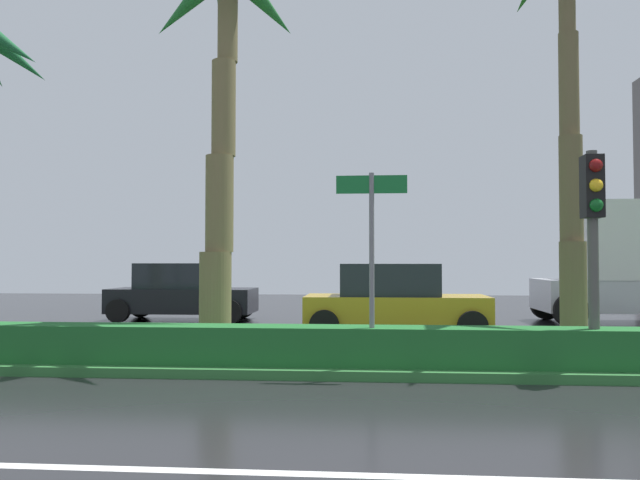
# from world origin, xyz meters

# --- Properties ---
(ground_plane) EXTENTS (90.00, 42.00, 0.10)m
(ground_plane) POSITION_xyz_m (0.00, 9.00, -0.05)
(ground_plane) COLOR black
(near_lane_divider_stripe) EXTENTS (81.00, 0.14, 0.01)m
(near_lane_divider_stripe) POSITION_xyz_m (0.00, 2.00, 0.00)
(near_lane_divider_stripe) COLOR white
(near_lane_divider_stripe) RESTS_ON ground_plane
(median_strip) EXTENTS (85.50, 4.00, 0.15)m
(median_strip) POSITION_xyz_m (0.00, 8.00, 0.07)
(median_strip) COLOR #2D6B33
(median_strip) RESTS_ON ground_plane
(median_hedge) EXTENTS (76.50, 0.70, 0.60)m
(median_hedge) POSITION_xyz_m (0.00, 6.60, 0.45)
(median_hedge) COLOR #1E6028
(median_hedge) RESTS_ON median_strip
(palm_tree_centre_left) EXTENTS (3.93, 3.94, 7.75)m
(palm_tree_centre_left) POSITION_xyz_m (-3.05, 8.22, 6.08)
(palm_tree_centre_left) COLOR olive
(palm_tree_centre_left) RESTS_ON median_strip
(traffic_signal_median_right) EXTENTS (0.28, 0.43, 3.32)m
(traffic_signal_median_right) POSITION_xyz_m (3.07, 6.53, 2.43)
(traffic_signal_median_right) COLOR #4C4C47
(traffic_signal_median_right) RESTS_ON median_strip
(street_name_sign) EXTENTS (1.10, 0.08, 3.00)m
(street_name_sign) POSITION_xyz_m (-0.29, 6.43, 2.08)
(street_name_sign) COLOR slate
(street_name_sign) RESTS_ON median_strip
(car_in_traffic_second) EXTENTS (4.30, 2.02, 1.72)m
(car_in_traffic_second) POSITION_xyz_m (-6.01, 15.22, 0.83)
(car_in_traffic_second) COLOR black
(car_in_traffic_second) RESTS_ON ground_plane
(car_in_traffic_third) EXTENTS (4.30, 2.02, 1.72)m
(car_in_traffic_third) POSITION_xyz_m (0.25, 11.75, 0.83)
(car_in_traffic_third) COLOR #B28C1E
(car_in_traffic_third) RESTS_ON ground_plane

